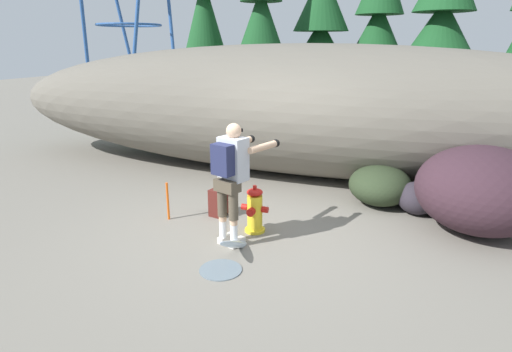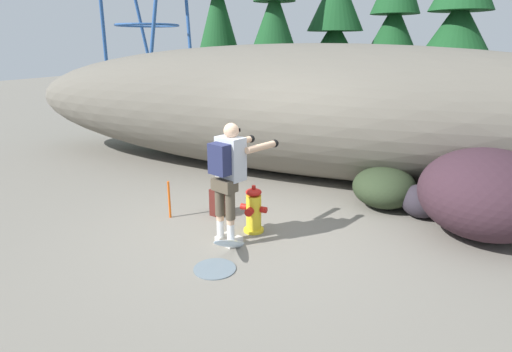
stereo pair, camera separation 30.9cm
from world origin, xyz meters
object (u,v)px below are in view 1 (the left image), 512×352
at_px(boulder_mid, 380,185).
at_px(boulder_small, 417,198).
at_px(utility_worker, 232,170).
at_px(boulder_large, 482,190).
at_px(spare_backpack, 219,202).
at_px(survey_stake, 168,201).
at_px(fire_hydrant, 255,211).

bearing_deg(boulder_mid, boulder_small, -24.23).
distance_m(boulder_mid, boulder_small, 0.66).
relative_size(utility_worker, boulder_small, 2.59).
height_order(boulder_large, boulder_mid, boulder_large).
bearing_deg(spare_backpack, survey_stake, -134.68).
distance_m(fire_hydrant, spare_backpack, 0.86).
height_order(boulder_mid, boulder_small, boulder_mid).
distance_m(spare_backpack, boulder_mid, 2.76).
distance_m(spare_backpack, boulder_large, 3.90).
bearing_deg(boulder_small, utility_worker, -139.93).
bearing_deg(fire_hydrant, survey_stake, -178.22).
height_order(boulder_mid, survey_stake, boulder_mid).
bearing_deg(survey_stake, boulder_small, 23.66).
bearing_deg(spare_backpack, boulder_large, 23.62).
bearing_deg(spare_backpack, fire_hydrant, -15.65).
distance_m(spare_backpack, boulder_small, 3.18).
height_order(spare_backpack, boulder_large, boulder_large).
bearing_deg(boulder_mid, fire_hydrant, -131.62).
xyz_separation_m(boulder_mid, boulder_small, (0.60, -0.27, -0.07)).
distance_m(fire_hydrant, boulder_large, 3.28).
height_order(boulder_large, survey_stake, boulder_large).
xyz_separation_m(boulder_large, boulder_small, (-0.84, 0.37, -0.37)).
bearing_deg(boulder_mid, survey_stake, -148.48).
xyz_separation_m(spare_backpack, survey_stake, (-0.67, -0.44, 0.08)).
bearing_deg(survey_stake, utility_worker, -17.25).
relative_size(fire_hydrant, boulder_small, 1.10).
relative_size(spare_backpack, boulder_large, 0.25).
relative_size(fire_hydrant, survey_stake, 1.18).
height_order(fire_hydrant, survey_stake, fire_hydrant).
relative_size(boulder_mid, boulder_small, 1.85).
bearing_deg(boulder_small, boulder_mid, 155.77).
relative_size(fire_hydrant, boulder_large, 0.38).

